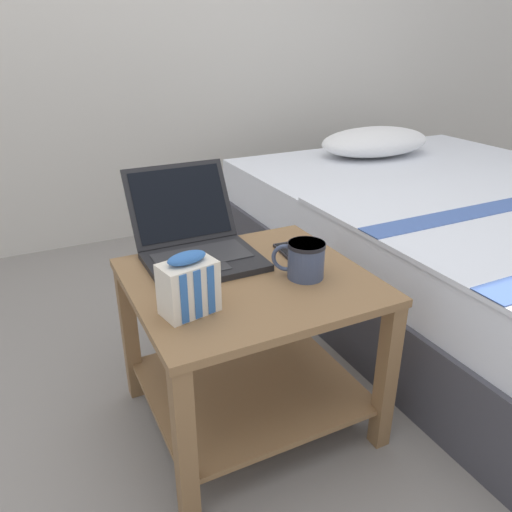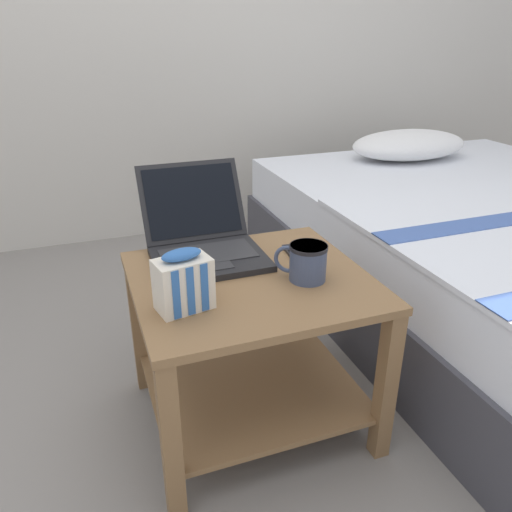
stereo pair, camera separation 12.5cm
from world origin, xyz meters
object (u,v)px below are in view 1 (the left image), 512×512
(laptop, at_px, (196,241))
(cell_phone, at_px, (295,253))
(bed, at_px, (482,247))
(mug_front_left, at_px, (305,258))
(snack_bag, at_px, (189,286))

(laptop, xyz_separation_m, cell_phone, (0.26, -0.11, -0.04))
(bed, xyz_separation_m, mug_front_left, (-1.05, -0.28, 0.28))
(mug_front_left, bearing_deg, cell_phone, 69.49)
(bed, height_order, mug_front_left, bed)
(mug_front_left, relative_size, cell_phone, 0.81)
(bed, xyz_separation_m, laptop, (-1.26, -0.03, 0.27))
(laptop, distance_m, mug_front_left, 0.33)
(laptop, xyz_separation_m, snack_bag, (-0.12, -0.29, 0.02))
(bed, xyz_separation_m, cell_phone, (-1.00, -0.15, 0.23))
(bed, xyz_separation_m, snack_bag, (-1.38, -0.32, 0.29))
(cell_phone, bearing_deg, laptop, 156.66)
(mug_front_left, bearing_deg, laptop, 130.03)
(cell_phone, bearing_deg, bed, 8.31)
(laptop, bearing_deg, snack_bag, -112.98)
(laptop, height_order, mug_front_left, laptop)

